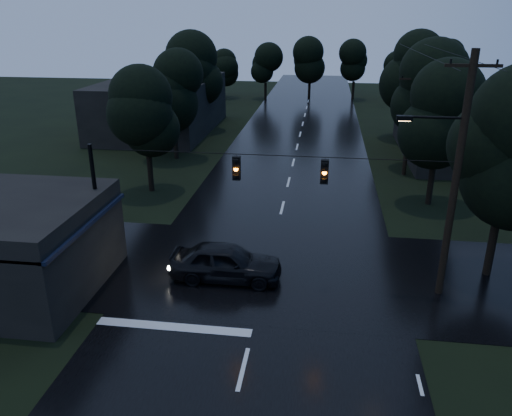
# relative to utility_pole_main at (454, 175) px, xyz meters

# --- Properties ---
(main_road) EXTENTS (12.00, 120.00, 0.02)m
(main_road) POSITION_rel_utility_pole_main_xyz_m (-7.41, 19.00, -5.26)
(main_road) COLOR black
(main_road) RESTS_ON ground
(cross_street) EXTENTS (60.00, 9.00, 0.02)m
(cross_street) POSITION_rel_utility_pole_main_xyz_m (-7.41, 1.00, -5.26)
(cross_street) COLOR black
(cross_street) RESTS_ON ground
(building_far_right) EXTENTS (10.00, 14.00, 4.40)m
(building_far_right) POSITION_rel_utility_pole_main_xyz_m (6.59, 23.00, -3.06)
(building_far_right) COLOR black
(building_far_right) RESTS_ON ground
(building_far_left) EXTENTS (10.00, 16.00, 5.00)m
(building_far_left) POSITION_rel_utility_pole_main_xyz_m (-21.41, 29.00, -2.76)
(building_far_left) COLOR black
(building_far_left) RESTS_ON ground
(utility_pole_main) EXTENTS (3.50, 0.30, 10.00)m
(utility_pole_main) POSITION_rel_utility_pole_main_xyz_m (0.00, 0.00, 0.00)
(utility_pole_main) COLOR black
(utility_pole_main) RESTS_ON ground
(utility_pole_far) EXTENTS (2.00, 0.30, 7.50)m
(utility_pole_far) POSITION_rel_utility_pole_main_xyz_m (0.89, 17.00, -1.38)
(utility_pole_far) COLOR black
(utility_pole_far) RESTS_ON ground
(anchor_pole_left) EXTENTS (0.18, 0.18, 6.00)m
(anchor_pole_left) POSITION_rel_utility_pole_main_xyz_m (-14.91, 0.00, -2.26)
(anchor_pole_left) COLOR black
(anchor_pole_left) RESTS_ON ground
(span_signals) EXTENTS (15.00, 0.37, 1.12)m
(span_signals) POSITION_rel_utility_pole_main_xyz_m (-6.85, -0.01, -0.01)
(span_signals) COLOR black
(span_signals) RESTS_ON ground
(tree_corner_near) EXTENTS (4.48, 4.48, 9.44)m
(tree_corner_near) POSITION_rel_utility_pole_main_xyz_m (2.59, 2.00, 0.74)
(tree_corner_near) COLOR black
(tree_corner_near) RESTS_ON ground
(tree_left_a) EXTENTS (3.92, 3.92, 8.26)m
(tree_left_a) POSITION_rel_utility_pole_main_xyz_m (-16.41, 11.00, -0.02)
(tree_left_a) COLOR black
(tree_left_a) RESTS_ON ground
(tree_left_b) EXTENTS (4.20, 4.20, 8.85)m
(tree_left_b) POSITION_rel_utility_pole_main_xyz_m (-17.01, 19.00, 0.36)
(tree_left_b) COLOR black
(tree_left_b) RESTS_ON ground
(tree_left_c) EXTENTS (4.48, 4.48, 9.44)m
(tree_left_c) POSITION_rel_utility_pole_main_xyz_m (-17.61, 29.00, 0.74)
(tree_left_c) COLOR black
(tree_left_c) RESTS_ON ground
(tree_right_a) EXTENTS (4.20, 4.20, 8.85)m
(tree_right_a) POSITION_rel_utility_pole_main_xyz_m (1.59, 11.00, 0.36)
(tree_right_a) COLOR black
(tree_right_a) RESTS_ON ground
(tree_right_b) EXTENTS (4.48, 4.48, 9.44)m
(tree_right_b) POSITION_rel_utility_pole_main_xyz_m (2.19, 19.00, 0.74)
(tree_right_b) COLOR black
(tree_right_b) RESTS_ON ground
(tree_right_c) EXTENTS (4.76, 4.76, 10.03)m
(tree_right_c) POSITION_rel_utility_pole_main_xyz_m (2.79, 29.00, 1.11)
(tree_right_c) COLOR black
(tree_right_c) RESTS_ON ground
(car) EXTENTS (4.96, 2.01, 1.69)m
(car) POSITION_rel_utility_pole_main_xyz_m (-9.14, -0.04, -4.41)
(car) COLOR black
(car) RESTS_ON ground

